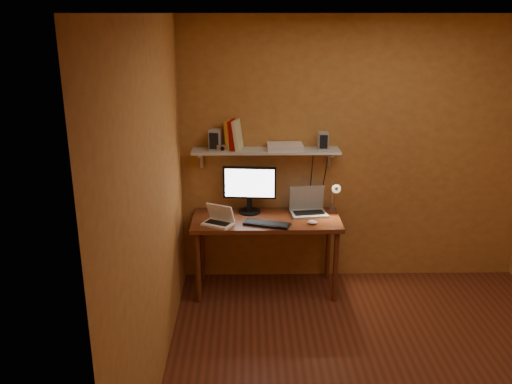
{
  "coord_description": "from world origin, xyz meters",
  "views": [
    {
      "loc": [
        -1.06,
        -3.51,
        2.6
      ],
      "look_at": [
        -0.98,
        1.18,
        1.05
      ],
      "focal_mm": 38.0,
      "sensor_mm": 36.0,
      "label": 1
    }
  ],
  "objects_px": {
    "monitor": "(249,187)",
    "mouse": "(313,222)",
    "desk_lamp": "(335,193)",
    "netbook": "(219,219)",
    "wall_shelf": "(266,151)",
    "keyboard": "(267,224)",
    "laptop": "(308,206)",
    "speaker_right": "(323,141)",
    "router": "(285,147)",
    "shelf_camera": "(222,148)",
    "speaker_left": "(216,140)",
    "desk": "(266,227)"
  },
  "relations": [
    {
      "from": "desk",
      "to": "speaker_right",
      "type": "relative_size",
      "value": 8.43
    },
    {
      "from": "desk_lamp",
      "to": "shelf_camera",
      "type": "bearing_deg",
      "value": -179.76
    },
    {
      "from": "monitor",
      "to": "keyboard",
      "type": "xyz_separation_m",
      "value": [
        0.16,
        -0.33,
        -0.25
      ]
    },
    {
      "from": "netbook",
      "to": "mouse",
      "type": "height_order",
      "value": "netbook"
    },
    {
      "from": "shelf_camera",
      "to": "laptop",
      "type": "bearing_deg",
      "value": 1.36
    },
    {
      "from": "speaker_left",
      "to": "shelf_camera",
      "type": "xyz_separation_m",
      "value": [
        0.06,
        -0.06,
        -0.07
      ]
    },
    {
      "from": "laptop",
      "to": "wall_shelf",
      "type": "bearing_deg",
      "value": 165.6
    },
    {
      "from": "laptop",
      "to": "router",
      "type": "distance_m",
      "value": 0.63
    },
    {
      "from": "wall_shelf",
      "to": "speaker_right",
      "type": "distance_m",
      "value": 0.55
    },
    {
      "from": "desk_lamp",
      "to": "speaker_right",
      "type": "xyz_separation_m",
      "value": [
        -0.12,
        0.06,
        0.5
      ]
    },
    {
      "from": "wall_shelf",
      "to": "keyboard",
      "type": "relative_size",
      "value": 3.29
    },
    {
      "from": "netbook",
      "to": "speaker_left",
      "type": "height_order",
      "value": "speaker_left"
    },
    {
      "from": "speaker_left",
      "to": "speaker_right",
      "type": "distance_m",
      "value": 1.01
    },
    {
      "from": "speaker_right",
      "to": "desk",
      "type": "bearing_deg",
      "value": -161.79
    },
    {
      "from": "keyboard",
      "to": "desk_lamp",
      "type": "xyz_separation_m",
      "value": [
        0.66,
        0.29,
        0.2
      ]
    },
    {
      "from": "netbook",
      "to": "speaker_left",
      "type": "bearing_deg",
      "value": 123.52
    },
    {
      "from": "mouse",
      "to": "shelf_camera",
      "type": "relative_size",
      "value": 0.89
    },
    {
      "from": "speaker_right",
      "to": "router",
      "type": "bearing_deg",
      "value": 179.23
    },
    {
      "from": "desk_lamp",
      "to": "mouse",
      "type": "bearing_deg",
      "value": -130.58
    },
    {
      "from": "keyboard",
      "to": "desk_lamp",
      "type": "bearing_deg",
      "value": 43.22
    },
    {
      "from": "wall_shelf",
      "to": "keyboard",
      "type": "xyz_separation_m",
      "value": [
        0.0,
        -0.36,
        -0.6
      ]
    },
    {
      "from": "desk",
      "to": "laptop",
      "type": "bearing_deg",
      "value": 19.05
    },
    {
      "from": "laptop",
      "to": "router",
      "type": "bearing_deg",
      "value": 162.02
    },
    {
      "from": "desk",
      "to": "laptop",
      "type": "xyz_separation_m",
      "value": [
        0.41,
        0.14,
        0.15
      ]
    },
    {
      "from": "desk",
      "to": "router",
      "type": "bearing_deg",
      "value": 46.1
    },
    {
      "from": "wall_shelf",
      "to": "speaker_left",
      "type": "xyz_separation_m",
      "value": [
        -0.47,
        -0.02,
        0.11
      ]
    },
    {
      "from": "speaker_left",
      "to": "netbook",
      "type": "bearing_deg",
      "value": -71.37
    },
    {
      "from": "netbook",
      "to": "shelf_camera",
      "type": "height_order",
      "value": "shelf_camera"
    },
    {
      "from": "laptop",
      "to": "desk_lamp",
      "type": "xyz_separation_m",
      "value": [
        0.25,
        -0.01,
        0.14
      ]
    },
    {
      "from": "monitor",
      "to": "mouse",
      "type": "height_order",
      "value": "monitor"
    },
    {
      "from": "router",
      "to": "monitor",
      "type": "bearing_deg",
      "value": -176.68
    },
    {
      "from": "netbook",
      "to": "desk_lamp",
      "type": "height_order",
      "value": "desk_lamp"
    },
    {
      "from": "speaker_left",
      "to": "monitor",
      "type": "bearing_deg",
      "value": 10.39
    },
    {
      "from": "desk",
      "to": "monitor",
      "type": "relative_size",
      "value": 2.74
    },
    {
      "from": "wall_shelf",
      "to": "speaker_left",
      "type": "relative_size",
      "value": 7.14
    },
    {
      "from": "wall_shelf",
      "to": "mouse",
      "type": "distance_m",
      "value": 0.8
    },
    {
      "from": "laptop",
      "to": "mouse",
      "type": "relative_size",
      "value": 3.85
    },
    {
      "from": "monitor",
      "to": "shelf_camera",
      "type": "height_order",
      "value": "shelf_camera"
    },
    {
      "from": "speaker_right",
      "to": "desk_lamp",
      "type": "bearing_deg",
      "value": -27.21
    },
    {
      "from": "netbook",
      "to": "desk_lamp",
      "type": "distance_m",
      "value": 1.14
    },
    {
      "from": "desk",
      "to": "speaker_right",
      "type": "bearing_deg",
      "value": 19.2
    },
    {
      "from": "keyboard",
      "to": "speaker_left",
      "type": "xyz_separation_m",
      "value": [
        -0.47,
        0.35,
        0.71
      ]
    },
    {
      "from": "speaker_left",
      "to": "laptop",
      "type": "bearing_deg",
      "value": 10.17
    },
    {
      "from": "wall_shelf",
      "to": "shelf_camera",
      "type": "bearing_deg",
      "value": -169.96
    },
    {
      "from": "speaker_right",
      "to": "router",
      "type": "relative_size",
      "value": 0.5
    },
    {
      "from": "wall_shelf",
      "to": "speaker_right",
      "type": "relative_size",
      "value": 8.43
    },
    {
      "from": "laptop",
      "to": "speaker_left",
      "type": "relative_size",
      "value": 1.87
    },
    {
      "from": "laptop",
      "to": "speaker_right",
      "type": "distance_m",
      "value": 0.65
    },
    {
      "from": "netbook",
      "to": "keyboard",
      "type": "relative_size",
      "value": 0.75
    },
    {
      "from": "laptop",
      "to": "speaker_left",
      "type": "distance_m",
      "value": 1.1
    }
  ]
}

